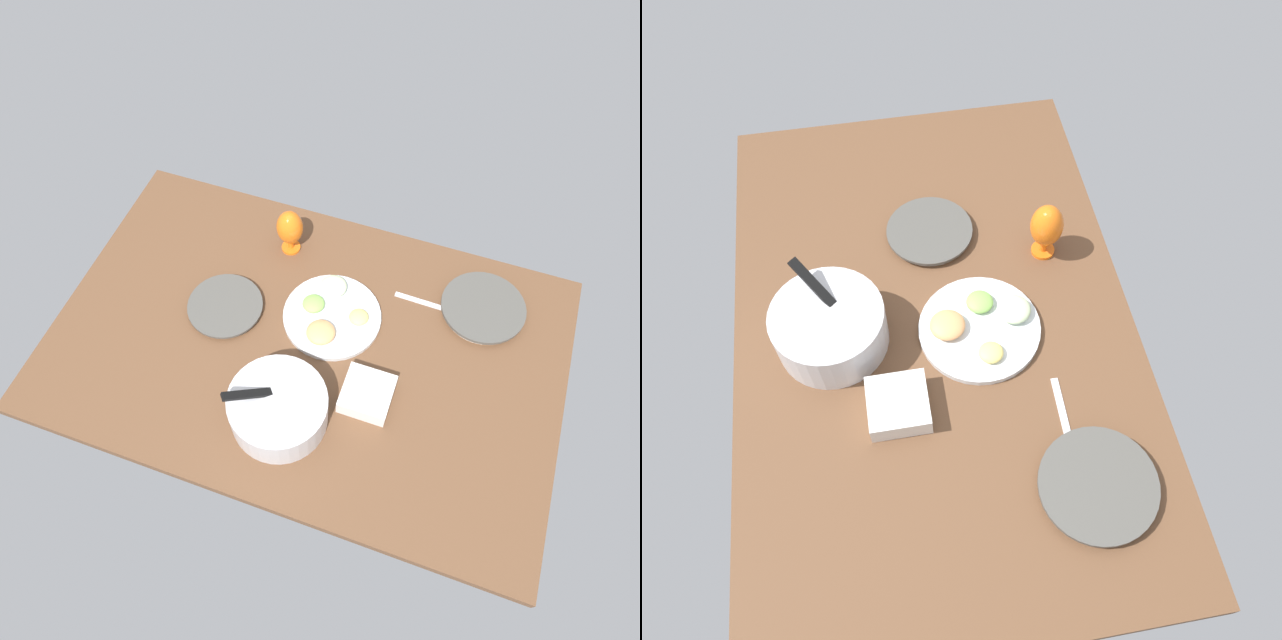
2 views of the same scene
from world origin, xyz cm
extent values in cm
cube|color=brown|center=(0.00, 0.00, -2.00)|extent=(160.00, 104.00, 4.00)
cylinder|color=silver|center=(-50.12, -29.82, 0.97)|extent=(25.15, 25.15, 1.94)
cylinder|color=#4E4C47|center=(-50.12, -29.82, 2.52)|extent=(27.34, 27.34, 1.16)
cylinder|color=silver|center=(29.26, -3.02, 0.74)|extent=(22.60, 22.60, 1.49)
cylinder|color=#4E4C47|center=(29.26, -3.02, 1.94)|extent=(24.57, 24.57, 0.89)
cylinder|color=silver|center=(-1.17, 26.37, 6.34)|extent=(28.48, 28.48, 12.69)
cylinder|color=white|center=(-1.17, 26.37, 10.15)|extent=(25.63, 25.63, 2.28)
cube|color=black|center=(3.81, 26.37, 13.79)|extent=(17.46, 15.03, 11.75)
cylinder|color=silver|center=(-4.72, -11.19, 0.90)|extent=(31.76, 31.76, 1.80)
ellipsoid|color=#8CC659|center=(2.09, -12.48, 3.14)|extent=(7.17, 7.17, 2.69)
ellipsoid|color=#F2A566|center=(-3.72, -2.97, 3.51)|extent=(9.21, 9.21, 3.42)
ellipsoid|color=#F9E072|center=(-13.22, -12.51, 3.04)|extent=(6.29, 6.29, 2.49)
ellipsoid|color=beige|center=(-1.92, -20.80, 3.51)|extent=(8.86, 8.86, 3.42)
cylinder|color=orange|center=(17.96, -33.56, 0.50)|extent=(6.54, 6.54, 1.00)
cylinder|color=orange|center=(17.96, -33.56, 2.75)|extent=(2.00, 2.00, 3.50)
ellipsoid|color=orange|center=(17.96, -33.56, 11.12)|extent=(8.97, 8.97, 13.25)
cube|color=white|center=(-23.48, 12.08, 2.98)|extent=(14.57, 14.57, 5.96)
cube|color=#F9E072|center=(-23.48, 12.08, 4.88)|extent=(11.95, 11.95, 1.91)
cube|color=silver|center=(-30.63, -26.76, 0.30)|extent=(18.04, 2.25, 0.60)
camera|label=1|loc=(-33.49, 82.61, 161.76)|focal=32.70mm
camera|label=2|loc=(-88.24, 7.76, 144.09)|focal=36.03mm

